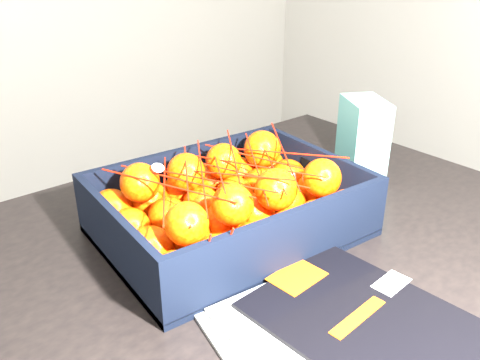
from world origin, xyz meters
TOP-DOWN VIEW (x-y plane):
  - table at (0.05, -0.15)m, footprint 1.26×0.89m
  - magazine_stack at (0.04, -0.41)m, footprint 0.33×0.31m
  - produce_crate at (0.08, -0.11)m, footprint 0.41×0.31m
  - clementine_heap at (0.08, -0.11)m, footprint 0.39×0.29m
  - mesh_net at (0.07, -0.12)m, footprint 0.34×0.27m
  - retail_carton at (0.43, -0.08)m, footprint 0.11×0.13m

SIDE VIEW (x-z plane):
  - table at x=0.05m, z-range 0.28..1.03m
  - magazine_stack at x=0.04m, z-range 0.75..0.77m
  - produce_crate at x=0.08m, z-range 0.73..0.83m
  - clementine_heap at x=0.08m, z-range 0.75..0.87m
  - retail_carton at x=0.43m, z-range 0.75..0.91m
  - mesh_net at x=0.07m, z-range 0.81..0.92m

